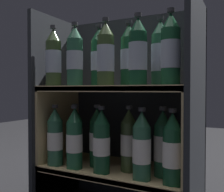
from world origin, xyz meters
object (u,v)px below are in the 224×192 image
object	(u,v)px
bottle_upper_front_0	(53,59)
bottle_upper_front_4	(171,51)
bottle_upper_front_2	(105,56)
bottle_lower_front_0	(55,138)
bottle_lower_front_1	(74,140)
bottle_lower_back_1	(97,138)
bottle_upper_back_3	(160,55)
bottle_lower_back_0	(75,136)
bottle_upper_back_2	(129,57)
bottle_lower_back_2	(129,141)
bottle_upper_back_0	(74,60)
bottle_upper_back_1	(99,58)
bottle_upper_front_1	(75,57)
bottle_lower_front_3	(142,147)
bottle_lower_back_3	(163,145)
bottle_lower_front_4	(172,150)
bottle_upper_front_3	(138,53)
bottle_lower_front_2	(102,143)

from	to	relation	value
bottle_upper_front_0	bottle_upper_front_4	world-z (taller)	same
bottle_upper_front_2	bottle_upper_front_4	world-z (taller)	same
bottle_upper_front_2	bottle_lower_front_0	size ratio (longest dim) A/B	1.00
bottle_lower_front_1	bottle_lower_back_1	world-z (taller)	same
bottle_upper_back_3	bottle_lower_back_0	bearing A→B (deg)	180.00
bottle_upper_back_2	bottle_lower_back_2	size ratio (longest dim) A/B	1.00
bottle_upper_back_0	bottle_upper_back_2	xyz separation A→B (m)	(0.27, 0.00, -0.00)
bottle_upper_front_4	bottle_lower_back_0	size ratio (longest dim) A/B	1.00
bottle_upper_front_0	bottle_lower_front_0	size ratio (longest dim) A/B	1.00
bottle_upper_front_0	bottle_lower_back_0	xyz separation A→B (m)	(0.06, 0.08, -0.34)
bottle_lower_back_1	bottle_lower_front_0	bearing A→B (deg)	-155.57
bottle_upper_back_1	bottle_upper_front_1	bearing A→B (deg)	-132.77
bottle_upper_front_1	bottle_upper_back_2	world-z (taller)	same
bottle_upper_back_2	bottle_lower_front_0	size ratio (longest dim) A/B	1.00
bottle_upper_back_2	bottle_lower_front_3	distance (m)	0.36
bottle_lower_back_3	bottle_upper_back_3	bearing A→B (deg)	180.00
bottle_upper_front_0	bottle_lower_back_1	distance (m)	0.39
bottle_upper_front_1	bottle_lower_back_2	distance (m)	0.41
bottle_upper_front_2	bottle_upper_back_3	xyz separation A→B (m)	(0.20, 0.08, -0.00)
bottle_upper_back_0	bottle_lower_front_0	world-z (taller)	bottle_upper_back_0
bottle_upper_front_2	bottle_upper_back_3	size ratio (longest dim) A/B	1.00
bottle_upper_front_0	bottle_lower_front_4	xyz separation A→B (m)	(0.52, 0.00, -0.34)
bottle_upper_front_2	bottle_upper_back_1	distance (m)	0.10
bottle_lower_back_1	bottle_upper_front_0	bearing A→B (deg)	-156.47
bottle_lower_front_3	bottle_lower_back_1	distance (m)	0.25
bottle_upper_front_0	bottle_upper_back_1	xyz separation A→B (m)	(0.18, 0.08, 0.00)
bottle_upper_front_4	bottle_upper_back_0	bearing A→B (deg)	170.54
bottle_lower_back_3	bottle_lower_back_0	bearing A→B (deg)	180.00
bottle_upper_front_0	bottle_upper_back_3	size ratio (longest dim) A/B	1.00
bottle_upper_front_0	bottle_lower_front_3	distance (m)	0.53
bottle_upper_back_0	bottle_lower_back_1	xyz separation A→B (m)	(0.12, 0.00, -0.34)
bottle_upper_front_2	bottle_lower_back_1	world-z (taller)	bottle_upper_front_2
bottle_upper_back_3	bottle_lower_back_2	distance (m)	0.37
bottle_upper_front_2	bottle_lower_front_3	distance (m)	0.38
bottle_lower_front_1	bottle_lower_back_0	world-z (taller)	same
bottle_upper_back_1	bottle_lower_back_0	world-z (taller)	bottle_upper_back_1
bottle_upper_front_1	bottle_upper_front_4	bearing A→B (deg)	-0.00
bottle_upper_front_2	bottle_upper_front_4	distance (m)	0.26
bottle_upper_front_0	bottle_upper_front_4	xyz separation A→B (m)	(0.51, -0.00, 0.00)
bottle_lower_front_3	bottle_lower_back_3	distance (m)	0.09
bottle_upper_front_2	bottle_upper_back_0	distance (m)	0.21
bottle_upper_front_4	bottle_lower_front_0	distance (m)	0.61
bottle_lower_back_2	bottle_upper_front_4	bearing A→B (deg)	-21.92
bottle_upper_back_0	bottle_lower_back_1	world-z (taller)	bottle_upper_back_0
bottle_upper_front_3	bottle_lower_back_3	bearing A→B (deg)	46.61
bottle_upper_back_0	bottle_lower_back_0	size ratio (longest dim) A/B	1.00
bottle_lower_front_3	bottle_lower_back_3	bearing A→B (deg)	53.48
bottle_upper_front_3	bottle_upper_front_1	bearing A→B (deg)	180.00
bottle_upper_front_2	bottle_lower_front_2	world-z (taller)	bottle_upper_front_2
bottle_lower_front_0	bottle_lower_back_3	size ratio (longest dim) A/B	1.00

